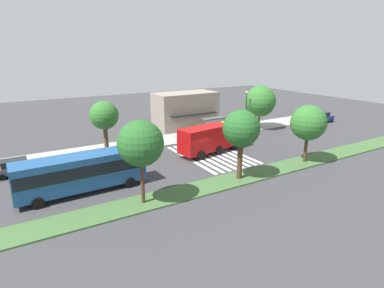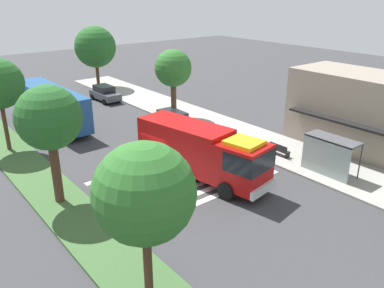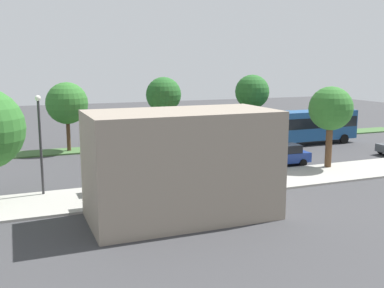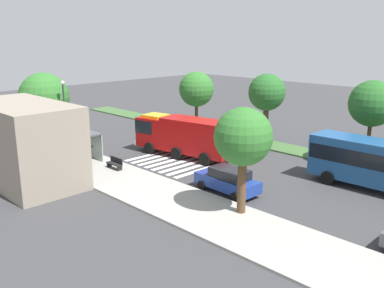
% 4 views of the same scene
% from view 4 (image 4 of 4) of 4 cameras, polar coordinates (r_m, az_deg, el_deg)
% --- Properties ---
extents(ground_plane, '(120.00, 120.00, 0.00)m').
position_cam_4_polar(ground_plane, '(36.52, 3.10, -2.28)').
color(ground_plane, '#38383A').
extents(sidewalk, '(60.00, 5.08, 0.14)m').
position_cam_4_polar(sidewalk, '(30.92, -7.85, -5.43)').
color(sidewalk, '#9E9B93').
rests_on(sidewalk, ground_plane).
extents(median_strip, '(60.00, 3.00, 0.14)m').
position_cam_4_polar(median_strip, '(42.28, 10.09, -0.05)').
color(median_strip, '#3D6033').
rests_on(median_strip, ground_plane).
extents(crosswalk, '(6.75, 11.07, 0.01)m').
position_cam_4_polar(crosswalk, '(37.99, 0.60, -1.58)').
color(crosswalk, silver).
rests_on(crosswalk, ground_plane).
extents(fire_truck, '(9.85, 4.11, 3.48)m').
position_cam_4_polar(fire_truck, '(37.52, -1.39, 1.32)').
color(fire_truck, '#A50C0C').
rests_on(fire_truck, ground_plane).
extents(parked_car_mid, '(4.80, 2.20, 1.75)m').
position_cam_4_polar(parked_car_mid, '(29.14, 4.84, -4.87)').
color(parked_car_mid, navy).
rests_on(parked_car_mid, ground_plane).
extents(parked_car_east, '(4.71, 2.17, 1.86)m').
position_cam_4_polar(parked_car_east, '(57.50, -22.69, 3.79)').
color(parked_car_east, navy).
rests_on(parked_car_east, ground_plane).
extents(bus_stop_shelter, '(3.50, 1.40, 2.46)m').
position_cam_4_polar(bus_stop_shelter, '(37.32, -13.95, 0.67)').
color(bus_stop_shelter, '#4C4C51').
rests_on(bus_stop_shelter, sidewalk).
extents(bench_near_shelter, '(1.60, 0.50, 0.90)m').
position_cam_4_polar(bench_near_shelter, '(34.39, -10.37, -2.55)').
color(bench_near_shelter, black).
rests_on(bench_near_shelter, sidewalk).
extents(street_lamp, '(0.36, 0.36, 6.27)m').
position_cam_4_polar(street_lamp, '(41.84, -16.84, 4.67)').
color(street_lamp, '#2D2D30').
rests_on(street_lamp, sidewalk).
extents(storefront_building, '(10.04, 5.82, 5.87)m').
position_cam_4_polar(storefront_building, '(33.05, -21.74, 0.15)').
color(storefront_building, gray).
rests_on(storefront_building, ground_plane).
extents(sidewalk_tree_west, '(3.45, 3.45, 6.43)m').
position_cam_4_polar(sidewalk_tree_west, '(24.61, 6.93, 0.84)').
color(sidewalk_tree_west, '#513823').
rests_on(sidewalk_tree_west, sidewalk).
extents(sidewalk_tree_east, '(4.92, 4.92, 6.86)m').
position_cam_4_polar(sidewalk_tree_east, '(44.42, -19.35, 5.93)').
color(sidewalk_tree_east, '#513823').
rests_on(sidewalk_tree_east, sidewalk).
extents(median_tree_far_west, '(3.72, 3.72, 6.98)m').
position_cam_4_polar(median_tree_far_west, '(36.62, 23.18, 5.02)').
color(median_tree_far_west, '#47301E').
rests_on(median_tree_far_west, median_strip).
extents(median_tree_west, '(3.57, 3.57, 6.84)m').
position_cam_4_polar(median_tree_west, '(41.48, 10.07, 6.80)').
color(median_tree_west, '#47301E').
rests_on(median_tree_west, median_strip).
extents(median_tree_center, '(3.92, 3.92, 6.47)m').
position_cam_4_polar(median_tree_center, '(47.63, 0.61, 7.40)').
color(median_tree_center, '#47301E').
rests_on(median_tree_center, median_strip).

